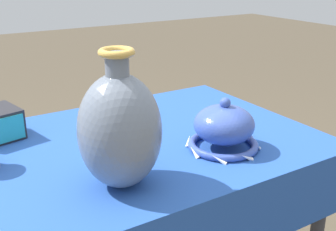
# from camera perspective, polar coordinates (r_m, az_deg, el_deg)

# --- Properties ---
(display_table) EXTENTS (1.23, 0.79, 0.73)m
(display_table) POSITION_cam_1_polar(r_m,az_deg,el_deg) (1.30, -6.32, -7.01)
(display_table) COLOR #38383D
(display_table) RESTS_ON ground_plane
(vase_tall_bulbous) EXTENTS (0.20, 0.20, 0.34)m
(vase_tall_bulbous) POSITION_cam_1_polar(r_m,az_deg,el_deg) (1.01, -6.55, -1.94)
(vase_tall_bulbous) COLOR slate
(vase_tall_bulbous) RESTS_ON display_table
(vase_dome_bell) EXTENTS (0.22, 0.22, 0.16)m
(vase_dome_bell) POSITION_cam_1_polar(r_m,az_deg,el_deg) (1.25, 7.57, -1.79)
(vase_dome_bell) COLOR #3851A8
(vase_dome_bell) RESTS_ON display_table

